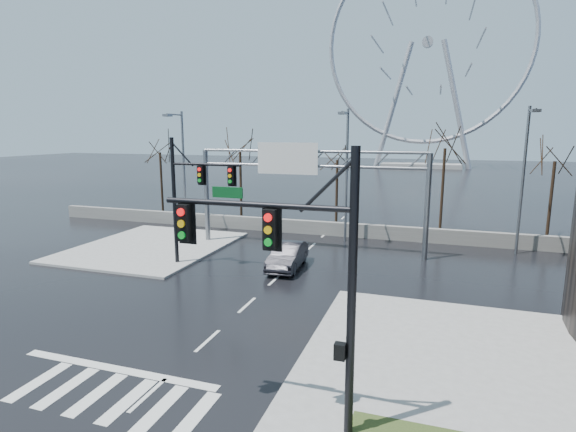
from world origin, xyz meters
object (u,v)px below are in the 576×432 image
at_px(car, 288,256).
at_px(sign_gantry, 303,178).
at_px(signal_mast_near, 302,264).
at_px(signal_mast_far, 190,190).
at_px(ferris_wheel, 427,51).

bearing_deg(car, sign_gantry, 91.02).
xyz_separation_m(signal_mast_near, sign_gantry, (-5.52, 19.00, 0.31)).
relative_size(signal_mast_far, car, 1.69).
bearing_deg(sign_gantry, ferris_wheel, 86.16).
xyz_separation_m(signal_mast_near, ferris_wheel, (-0.14, 99.04, 21.26)).
bearing_deg(sign_gantry, car, -85.61).
relative_size(signal_mast_far, sign_gantry, 0.49).
relative_size(signal_mast_near, signal_mast_far, 1.00).
bearing_deg(car, signal_mast_far, -169.45).
height_order(signal_mast_near, car, signal_mast_near).
distance_m(signal_mast_near, ferris_wheel, 101.29).
distance_m(signal_mast_far, sign_gantry, 8.14).
height_order(sign_gantry, ferris_wheel, ferris_wheel).
distance_m(signal_mast_far, car, 7.26).
distance_m(signal_mast_near, signal_mast_far, 17.03).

